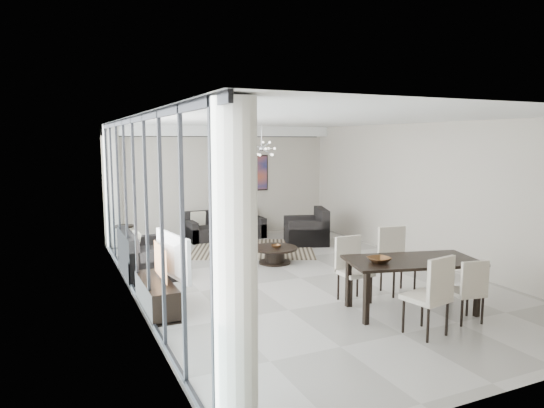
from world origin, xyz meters
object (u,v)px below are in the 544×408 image
tv_console (157,295)px  television (165,256)px  sofa_main (225,229)px  coffee_table (275,254)px  dining_table (412,265)px

tv_console → television: (0.16, 0.06, 0.57)m
sofa_main → tv_console: 5.38m
coffee_table → tv_console: size_ratio=0.67×
coffee_table → dining_table: 3.54m
coffee_table → television: size_ratio=0.80×
coffee_table → tv_console: bearing=-147.3°
tv_console → sofa_main: bearing=59.9°
television → dining_table: (3.28, -1.71, -0.08)m
dining_table → television: bearing=152.4°
television → tv_console: bearing=101.8°
tv_console → dining_table: bearing=-25.7°
sofa_main → dining_table: size_ratio=0.95×
television → sofa_main: bearing=-38.4°
dining_table → sofa_main: bearing=96.7°
television → coffee_table: bearing=-66.1°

